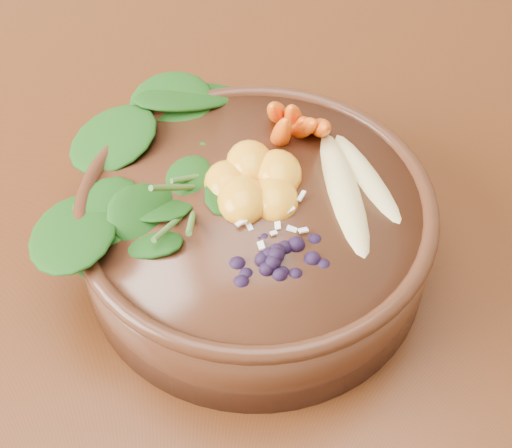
# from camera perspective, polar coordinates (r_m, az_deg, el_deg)

# --- Properties ---
(dining_table) EXTENTS (1.60, 0.90, 0.75)m
(dining_table) POSITION_cam_1_polar(r_m,az_deg,el_deg) (0.67, -14.86, -4.02)
(dining_table) COLOR #331C0C
(dining_table) RESTS_ON ground
(stoneware_bowl) EXTENTS (0.28, 0.28, 0.07)m
(stoneware_bowl) POSITION_cam_1_polar(r_m,az_deg,el_deg) (0.52, 0.00, -0.72)
(stoneware_bowl) COLOR #452414
(stoneware_bowl) RESTS_ON dining_table
(kale_heap) EXTENTS (0.18, 0.16, 0.04)m
(kale_heap) POSITION_cam_1_polar(r_m,az_deg,el_deg) (0.51, -5.41, 6.83)
(kale_heap) COLOR #194D11
(kale_heap) RESTS_ON stoneware_bowl
(carrot_cluster) EXTENTS (0.06, 0.06, 0.07)m
(carrot_cluster) POSITION_cam_1_polar(r_m,az_deg,el_deg) (0.52, 3.50, 10.39)
(carrot_cluster) COLOR orange
(carrot_cluster) RESTS_ON stoneware_bowl
(banana_halves) EXTENTS (0.07, 0.14, 0.02)m
(banana_halves) POSITION_cam_1_polar(r_m,az_deg,el_deg) (0.50, 8.09, 4.15)
(banana_halves) COLOR #E0CC84
(banana_halves) RESTS_ON stoneware_bowl
(mandarin_cluster) EXTENTS (0.08, 0.09, 0.03)m
(mandarin_cluster) POSITION_cam_1_polar(r_m,az_deg,el_deg) (0.49, -0.14, 4.22)
(mandarin_cluster) COLOR orange
(mandarin_cluster) RESTS_ON stoneware_bowl
(blueberry_pile) EXTENTS (0.12, 0.10, 0.03)m
(blueberry_pile) POSITION_cam_1_polar(r_m,az_deg,el_deg) (0.45, 1.58, -1.48)
(blueberry_pile) COLOR black
(blueberry_pile) RESTS_ON stoneware_bowl
(coconut_flakes) EXTENTS (0.09, 0.07, 0.01)m
(coconut_flakes) POSITION_cam_1_polar(r_m,az_deg,el_deg) (0.48, 0.59, 0.61)
(coconut_flakes) COLOR white
(coconut_flakes) RESTS_ON stoneware_bowl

